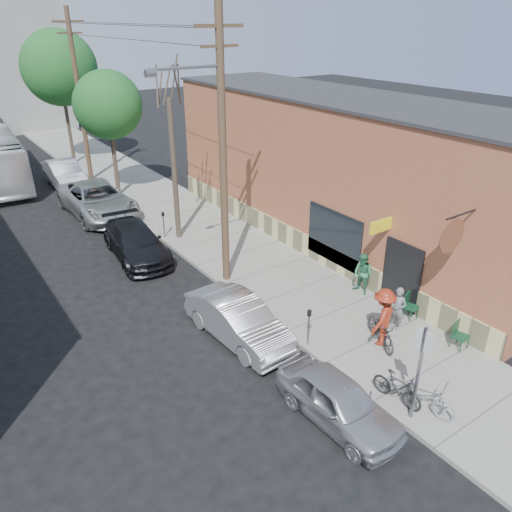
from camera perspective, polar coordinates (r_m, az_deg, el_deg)
ground at (r=15.94m, az=-2.63°, el=-11.49°), size 120.00×120.00×0.00m
sidewalk at (r=26.18m, az=-7.80°, el=4.11°), size 4.50×58.00×0.15m
cafe_building at (r=23.12m, az=9.55°, el=9.51°), size 6.60×20.20×6.61m
sign_post at (r=13.28m, az=18.20°, el=-11.79°), size 0.07×0.45×2.80m
parking_meter_near at (r=15.87m, az=6.06°, el=-7.47°), size 0.14×0.14×1.24m
parking_meter_far at (r=23.83m, az=-10.53°, el=4.02°), size 0.14×0.14×1.24m
utility_pole_near at (r=18.12m, az=-4.00°, el=12.20°), size 3.57×0.28×10.00m
utility_pole_far at (r=33.11m, az=-19.57°, el=16.94°), size 1.80×0.28×10.00m
tree_bare at (r=22.96m, az=-9.33°, el=9.50°), size 0.24×0.24×6.37m
tree_leafy_mid at (r=29.56m, az=-16.57°, el=16.20°), size 3.73×3.73×6.96m
tree_leafy_far at (r=37.63m, az=-21.56°, el=19.36°), size 4.93×4.93×8.83m
patio_chair_a at (r=18.08m, az=17.23°, el=-5.56°), size 0.63×0.63×0.88m
patio_chair_b at (r=17.07m, az=22.32°, el=-8.46°), size 0.60×0.60×0.88m
patron_grey at (r=17.21m, az=15.88°, el=-5.82°), size 0.50×0.63×1.53m
patron_green at (r=19.04m, az=12.11°, el=-2.03°), size 0.68×0.83×1.59m
cyclist at (r=16.23m, az=14.30°, el=-6.79°), size 1.42×1.08×1.95m
cyclist_bike at (r=16.50m, az=14.11°, el=-8.24°), size 1.30×1.93×0.96m
parked_bike_a at (r=14.39m, az=15.83°, el=-14.33°), size 0.61×1.56×0.91m
parked_bike_b at (r=14.32m, az=18.41°, el=-14.69°), size 1.14×2.04×1.02m
car_0 at (r=13.62m, az=9.35°, el=-16.02°), size 1.65×3.82×1.28m
car_1 at (r=16.34m, az=-2.02°, el=-7.35°), size 1.79×4.44×1.43m
car_2 at (r=22.40m, az=-13.56°, el=1.53°), size 2.49×5.10×1.43m
car_3 at (r=27.82m, az=-17.66°, el=6.13°), size 2.92×6.19×1.71m
car_4 at (r=33.38m, az=-21.02°, el=8.72°), size 1.80×4.89×1.60m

